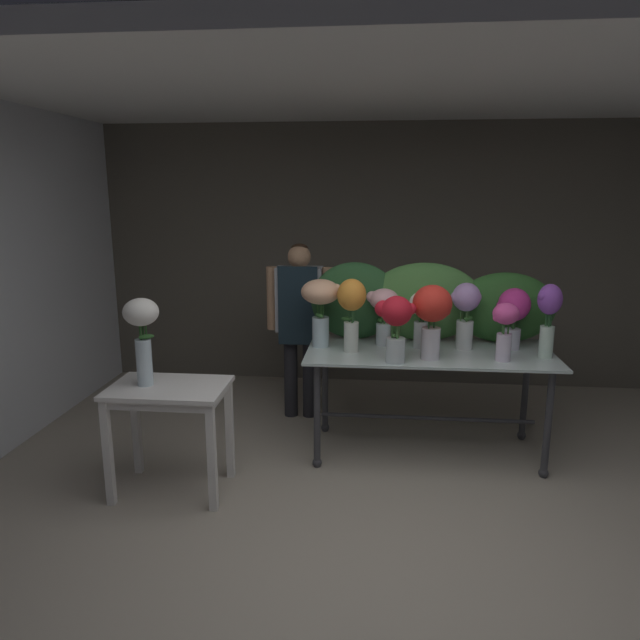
{
  "coord_description": "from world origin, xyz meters",
  "views": [
    {
      "loc": [
        -0.06,
        -2.64,
        1.99
      ],
      "look_at": [
        -0.45,
        1.19,
        1.12
      ],
      "focal_mm": 32.44,
      "sensor_mm": 36.0,
      "label": 1
    }
  ],
  "objects": [
    {
      "name": "vase_scarlet_ranunculus",
      "position": [
        0.33,
        1.36,
        1.15
      ],
      "size": [
        0.27,
        0.27,
        0.53
      ],
      "color": "silver",
      "rests_on": "display_table_glass"
    },
    {
      "name": "wall_left",
      "position": [
        -2.94,
        1.67,
        1.33
      ],
      "size": [
        0.12,
        3.47,
        2.65
      ],
      "primitive_type": "cube",
      "color": "silver",
      "rests_on": "ground"
    },
    {
      "name": "vase_peach_carnations",
      "position": [
        -0.48,
        1.62,
        1.17
      ],
      "size": [
        0.32,
        0.3,
        0.52
      ],
      "color": "silver",
      "rests_on": "display_table_glass"
    },
    {
      "name": "vase_crimson_snapdragons",
      "position": [
        0.07,
        1.25,
        1.11
      ],
      "size": [
        0.29,
        0.22,
        0.47
      ],
      "color": "silver",
      "rests_on": "display_table_glass"
    },
    {
      "name": "display_table_glass",
      "position": [
        0.34,
        1.58,
        0.69
      ],
      "size": [
        1.82,
        0.85,
        0.82
      ],
      "color": "silver",
      "rests_on": "ground"
    },
    {
      "name": "vase_ivory_anemones",
      "position": [
        0.28,
        1.66,
        1.08
      ],
      "size": [
        0.22,
        0.19,
        0.43
      ],
      "color": "silver",
      "rests_on": "display_table_glass"
    },
    {
      "name": "florist",
      "position": [
        -0.73,
        2.23,
        0.95
      ],
      "size": [
        0.58,
        0.24,
        1.55
      ],
      "color": "#232328",
      "rests_on": "ground"
    },
    {
      "name": "vase_fuchsia_lilies",
      "position": [
        0.83,
        1.37,
        1.06
      ],
      "size": [
        0.18,
        0.18,
        0.41
      ],
      "color": "silver",
      "rests_on": "display_table_glass"
    },
    {
      "name": "vase_lilac_tulips",
      "position": [
        0.6,
        1.66,
        1.12
      ],
      "size": [
        0.23,
        0.21,
        0.5
      ],
      "color": "silver",
      "rests_on": "display_table_glass"
    },
    {
      "name": "ceiling_slab",
      "position": [
        0.0,
        1.67,
        2.71
      ],
      "size": [
        6.0,
        3.47,
        0.12
      ],
      "primitive_type": "cube",
      "color": "silver",
      "rests_on": "wall_back"
    },
    {
      "name": "vase_white_roses_tall",
      "position": [
        -1.56,
        0.83,
        1.12
      ],
      "size": [
        0.23,
        0.23,
        0.58
      ],
      "color": "silver",
      "rests_on": "side_table_white"
    },
    {
      "name": "vase_blush_roses",
      "position": [
        -0.01,
        1.72,
        1.11
      ],
      "size": [
        0.25,
        0.22,
        0.44
      ],
      "color": "silver",
      "rests_on": "display_table_glass"
    },
    {
      "name": "vase_violet_peonies",
      "position": [
        1.15,
        1.48,
        1.14
      ],
      "size": [
        0.18,
        0.17,
        0.53
      ],
      "color": "silver",
      "rests_on": "display_table_glass"
    },
    {
      "name": "ground_plane",
      "position": [
        0.0,
        1.67,
        0.0
      ],
      "size": [
        7.65,
        7.65,
        0.0
      ],
      "primitive_type": "plane",
      "color": "#9E9384"
    },
    {
      "name": "vase_magenta_freesia",
      "position": [
        0.96,
        1.7,
        1.11
      ],
      "size": [
        0.25,
        0.24,
        0.46
      ],
      "color": "silver",
      "rests_on": "display_table_glass"
    },
    {
      "name": "side_table_white",
      "position": [
        -1.41,
        0.83,
        0.64
      ],
      "size": [
        0.76,
        0.52,
        0.74
      ],
      "color": "white",
      "rests_on": "ground"
    },
    {
      "name": "vase_sunset_hydrangea",
      "position": [
        -0.25,
        1.5,
        1.16
      ],
      "size": [
        0.21,
        0.21,
        0.55
      ],
      "color": "silver",
      "rests_on": "display_table_glass"
    },
    {
      "name": "foliage_backdrop",
      "position": [
        0.37,
        1.89,
        1.12
      ],
      "size": [
        1.91,
        0.29,
        0.62
      ],
      "color": "#28562D",
      "rests_on": "display_table_glass"
    },
    {
      "name": "wall_back",
      "position": [
        0.0,
        3.35,
        1.33
      ],
      "size": [
        5.88,
        0.12,
        2.65
      ],
      "primitive_type": "cube",
      "color": "#5B564C",
      "rests_on": "ground"
    }
  ]
}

